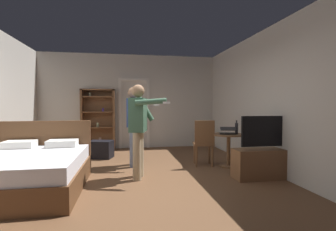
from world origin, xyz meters
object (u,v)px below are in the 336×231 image
(side_table, at_px, (229,144))
(person_striped_shirt, at_px, (134,121))
(wooden_chair, at_px, (204,141))
(laptop, at_px, (228,132))
(suitcase_dark, at_px, (101,149))
(bookshelf, at_px, (98,117))
(bottle_on_table, at_px, (236,128))
(bed, at_px, (29,171))
(tv_flatscreen, at_px, (265,160))
(person_blue_shirt, at_px, (139,124))

(side_table, relative_size, person_striped_shirt, 0.41)
(side_table, xyz_separation_m, person_striped_shirt, (-1.99, 0.41, 0.51))
(side_table, height_order, wooden_chair, wooden_chair)
(laptop, height_order, suitcase_dark, laptop)
(suitcase_dark, bearing_deg, bookshelf, 115.63)
(laptop, height_order, bottle_on_table, bottle_on_table)
(bed, xyz_separation_m, wooden_chair, (3.13, 1.02, 0.24))
(laptop, bearing_deg, wooden_chair, 159.85)
(tv_flatscreen, xyz_separation_m, laptop, (-0.35, 0.87, 0.43))
(side_table, xyz_separation_m, bottle_on_table, (0.14, -0.08, 0.35))
(person_blue_shirt, bearing_deg, bottle_on_table, 12.46)
(bookshelf, relative_size, person_striped_shirt, 1.05)
(person_striped_shirt, relative_size, suitcase_dark, 3.05)
(bed, height_order, person_striped_shirt, person_striped_shirt)
(person_blue_shirt, relative_size, person_striped_shirt, 0.99)
(tv_flatscreen, xyz_separation_m, bottle_on_table, (-0.17, 0.83, 0.50))
(bottle_on_table, relative_size, person_blue_shirt, 0.18)
(tv_flatscreen, height_order, suitcase_dark, tv_flatscreen)
(bed, height_order, bottle_on_table, bed)
(side_table, bearing_deg, person_blue_shirt, -164.44)
(laptop, relative_size, suitcase_dark, 0.73)
(laptop, distance_m, suitcase_dark, 3.11)
(side_table, height_order, person_blue_shirt, person_blue_shirt)
(bookshelf, xyz_separation_m, bottle_on_table, (3.09, -2.62, -0.13))
(bottle_on_table, height_order, wooden_chair, bottle_on_table)
(person_striped_shirt, height_order, suitcase_dark, person_striped_shirt)
(bed, height_order, tv_flatscreen, tv_flatscreen)
(tv_flatscreen, bearing_deg, laptop, 112.07)
(tv_flatscreen, bearing_deg, suitcase_dark, 143.77)
(bottle_on_table, bearing_deg, side_table, 150.26)
(suitcase_dark, bearing_deg, bed, -93.85)
(bed, relative_size, bottle_on_table, 6.56)
(bottle_on_table, relative_size, suitcase_dark, 0.53)
(side_table, relative_size, suitcase_dark, 1.26)
(person_striped_shirt, bearing_deg, bottle_on_table, -13.01)
(bottle_on_table, bearing_deg, suitcase_dark, 153.84)
(bed, bearing_deg, bookshelf, 78.70)
(wooden_chair, bearing_deg, person_blue_shirt, -154.90)
(bed, bearing_deg, side_table, 13.83)
(person_striped_shirt, bearing_deg, suitcase_dark, 129.91)
(bookshelf, xyz_separation_m, side_table, (2.95, -2.54, -0.48))
(bottle_on_table, bearing_deg, laptop, 168.05)
(person_striped_shirt, bearing_deg, wooden_chair, -10.80)
(bookshelf, bearing_deg, bed, -101.30)
(person_blue_shirt, bearing_deg, suitcase_dark, 114.00)
(bookshelf, bearing_deg, person_blue_shirt, -71.72)
(tv_flatscreen, xyz_separation_m, wooden_chair, (-0.82, 1.04, 0.22))
(laptop, bearing_deg, side_table, 44.75)
(bed, distance_m, tv_flatscreen, 3.94)
(side_table, bearing_deg, person_striped_shirt, 168.30)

